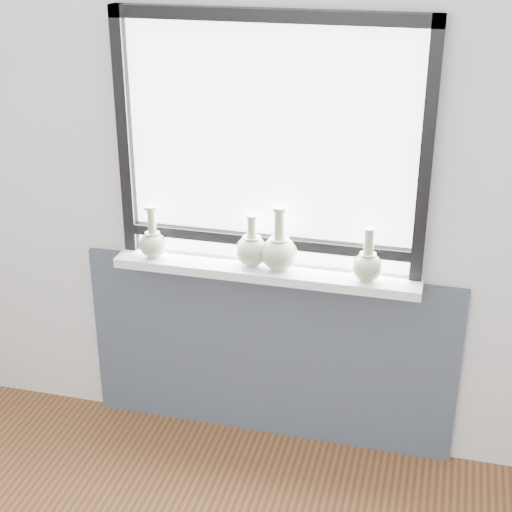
% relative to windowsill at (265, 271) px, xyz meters
% --- Properties ---
extents(back_wall, '(3.60, 0.02, 2.60)m').
position_rel_windowsill_xyz_m(back_wall, '(0.00, 0.10, 0.42)').
color(back_wall, silver).
rests_on(back_wall, ground).
extents(apron_panel, '(1.70, 0.03, 0.86)m').
position_rel_windowsill_xyz_m(apron_panel, '(0.00, 0.07, -0.45)').
color(apron_panel, '#3E4857').
rests_on(apron_panel, ground).
extents(windowsill, '(1.32, 0.18, 0.04)m').
position_rel_windowsill_xyz_m(windowsill, '(0.00, 0.00, 0.00)').
color(windowsill, white).
rests_on(windowsill, apron_panel).
extents(window, '(1.30, 0.06, 1.05)m').
position_rel_windowsill_xyz_m(window, '(0.00, 0.06, 0.56)').
color(window, black).
rests_on(window, windowsill).
extents(vase_a, '(0.12, 0.12, 0.23)m').
position_rel_windowsill_xyz_m(vase_a, '(-0.50, -0.02, 0.09)').
color(vase_a, '#A5B089').
rests_on(vase_a, windowsill).
extents(vase_b, '(0.14, 0.14, 0.23)m').
position_rel_windowsill_xyz_m(vase_b, '(-0.06, 0.01, 0.09)').
color(vase_b, '#A5B089').
rests_on(vase_b, windowsill).
extents(vase_c, '(0.16, 0.16, 0.28)m').
position_rel_windowsill_xyz_m(vase_c, '(0.06, -0.00, 0.11)').
color(vase_c, '#A5B089').
rests_on(vase_c, windowsill).
extents(vase_d, '(0.13, 0.13, 0.23)m').
position_rel_windowsill_xyz_m(vase_d, '(0.43, -0.02, 0.09)').
color(vase_d, '#A5B089').
rests_on(vase_d, windowsill).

